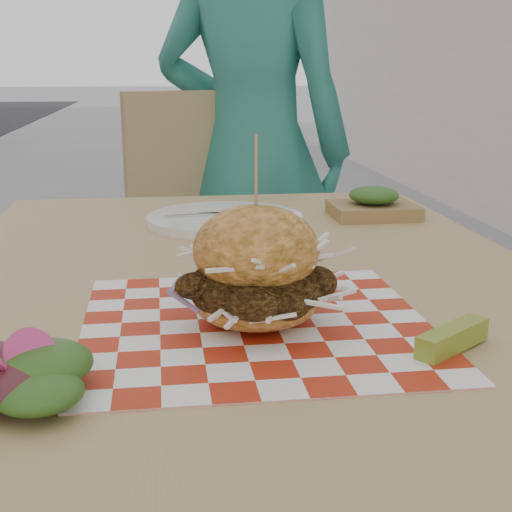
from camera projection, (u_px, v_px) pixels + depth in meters
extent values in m
imported|color=#2C7F6E|center=(252.00, 150.00, 2.03)|extent=(0.67, 0.58, 1.57)
cube|color=tan|center=(248.00, 290.00, 0.93)|extent=(0.80, 1.20, 0.04)
cylinder|color=#333338|center=(57.00, 389.00, 1.50)|extent=(0.05, 0.05, 0.71)
cylinder|color=#333338|center=(369.00, 371.00, 1.59)|extent=(0.05, 0.05, 0.71)
cube|color=tan|center=(204.00, 284.00, 1.91)|extent=(0.52, 0.52, 0.04)
cube|color=tan|center=(179.00, 181.00, 2.02)|extent=(0.41, 0.15, 0.50)
cylinder|color=#333338|center=(162.00, 404.00, 1.74)|extent=(0.03, 0.03, 0.43)
cylinder|color=#333338|center=(293.00, 379.00, 1.88)|extent=(0.03, 0.03, 0.43)
cylinder|color=#333338|center=(126.00, 352.00, 2.06)|extent=(0.03, 0.03, 0.43)
cylinder|color=#333338|center=(241.00, 334.00, 2.20)|extent=(0.03, 0.03, 0.43)
cube|color=red|center=(256.00, 324.00, 0.75)|extent=(0.36, 0.36, 0.00)
ellipsoid|color=#F29B44|center=(256.00, 303.00, 0.74)|extent=(0.13, 0.13, 0.04)
ellipsoid|color=brown|center=(256.00, 287.00, 0.74)|extent=(0.14, 0.13, 0.07)
ellipsoid|color=#F29B44|center=(256.00, 249.00, 0.73)|extent=(0.13, 0.13, 0.09)
cylinder|color=tan|center=(256.00, 184.00, 0.71)|extent=(0.00, 0.00, 0.10)
cube|color=#88AE32|center=(453.00, 338.00, 0.68)|extent=(0.09, 0.07, 0.02)
ellipsoid|color=#3F1419|center=(45.00, 386.00, 0.57)|extent=(0.08, 0.08, 0.03)
ellipsoid|color=#234C15|center=(15.00, 374.00, 0.59)|extent=(0.08, 0.08, 0.03)
ellipsoid|color=#3F1419|center=(1.00, 404.00, 0.54)|extent=(0.08, 0.08, 0.03)
cylinder|color=#E9408B|center=(30.00, 354.00, 0.58)|extent=(0.05, 0.05, 0.04)
cylinder|color=white|center=(225.00, 219.00, 1.24)|extent=(0.27, 0.27, 0.01)
cube|color=silver|center=(208.00, 214.00, 1.23)|extent=(0.15, 0.03, 0.00)
cube|color=silver|center=(242.00, 214.00, 1.24)|extent=(0.15, 0.03, 0.00)
cube|color=olive|center=(373.00, 210.00, 1.28)|extent=(0.15, 0.12, 0.02)
ellipsoid|color=#234C15|center=(374.00, 195.00, 1.28)|extent=(0.09, 0.09, 0.03)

